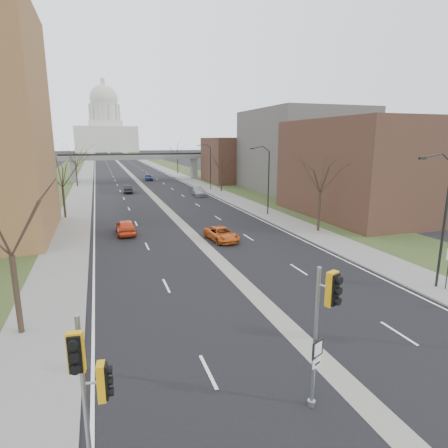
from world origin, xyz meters
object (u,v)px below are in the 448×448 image
car_left_far (128,189)px  car_right_mid (199,192)px  signal_pole_left (88,378)px  car_right_far (149,177)px  signal_pole_median (324,315)px  car_left_near (126,227)px  car_right_near (222,234)px

car_left_far → car_right_mid: (11.42, -7.52, 0.00)m
signal_pole_left → car_left_far: signal_pole_left is taller
car_right_far → signal_pole_median: bearing=-88.6°
car_left_near → car_left_far: size_ratio=1.09×
car_right_near → car_right_mid: size_ratio=0.98×
car_left_far → car_right_far: bearing=-101.6°
signal_pole_left → car_right_near: 26.49m
car_left_near → car_left_far: car_left_near is taller
car_left_far → signal_pole_left: bearing=90.2°
signal_pole_left → car_right_near: bearing=71.3°
car_right_near → signal_pole_median: bearing=-106.0°
signal_pole_median → car_left_far: bearing=68.0°
car_left_near → car_right_near: bearing=147.2°
signal_pole_left → car_right_near: signal_pole_left is taller
car_right_mid → car_left_far: bearing=150.3°
car_right_near → car_right_far: 58.21m
signal_pole_median → car_right_mid: size_ratio=1.11×
car_left_near → car_right_far: car_left_near is taller
car_left_near → signal_pole_median: bearing=99.2°
car_right_far → car_left_far: bearing=-102.5°
car_right_near → car_right_far: bearing=83.0°
signal_pole_median → car_left_far: size_ratio=1.27×
car_right_near → car_right_far: size_ratio=1.12×
signal_pole_median → car_right_near: signal_pole_median is taller
car_right_near → car_right_mid: bearing=73.0°
car_right_far → car_left_near: bearing=-95.3°
car_right_far → car_right_mid: bearing=-75.5°
signal_pole_median → car_right_near: bearing=56.6°
car_right_near → car_right_far: car_right_far is taller
car_left_far → car_right_near: car_left_far is taller
car_left_near → car_right_far: size_ratio=1.10×
signal_pole_left → car_left_near: signal_pole_left is taller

